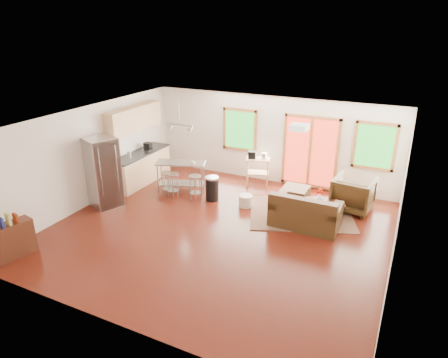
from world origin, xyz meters
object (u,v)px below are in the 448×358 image
at_px(kitchen_cart, 257,162).
at_px(ottoman, 295,195).
at_px(rug, 301,213).
at_px(coffee_table, 325,203).
at_px(armchair, 353,192).
at_px(loveseat, 305,214).
at_px(refrigerator, 103,172).
at_px(island, 181,171).

bearing_deg(kitchen_cart, ottoman, -27.57).
bearing_deg(ottoman, kitchen_cart, 152.43).
distance_m(rug, kitchen_cart, 2.28).
xyz_separation_m(coffee_table, kitchen_cart, (-2.27, 1.09, 0.39)).
relative_size(coffee_table, ottoman, 1.61).
distance_m(coffee_table, ottoman, 0.95).
relative_size(rug, kitchen_cart, 2.42).
bearing_deg(kitchen_cart, armchair, -10.02).
distance_m(loveseat, armchair, 1.66).
relative_size(ottoman, refrigerator, 0.36).
distance_m(refrigerator, island, 2.16).
height_order(rug, kitchen_cart, kitchen_cart).
height_order(rug, coffee_table, coffee_table).
relative_size(coffee_table, refrigerator, 0.58).
distance_m(refrigerator, kitchen_cart, 4.35).
height_order(loveseat, coffee_table, loveseat).
height_order(loveseat, refrigerator, refrigerator).
distance_m(rug, island, 3.57).
height_order(coffee_table, kitchen_cart, kitchen_cart).
bearing_deg(kitchen_cart, loveseat, -44.04).
bearing_deg(island, ottoman, 10.91).
xyz_separation_m(coffee_table, island, (-4.07, -0.25, 0.28)).
height_order(coffee_table, island, island).
bearing_deg(kitchen_cart, refrigerator, -135.80).
height_order(ottoman, island, island).
distance_m(coffee_table, island, 4.09).
height_order(island, kitchen_cart, kitchen_cart).
distance_m(coffee_table, refrigerator, 5.76).
distance_m(loveseat, coffee_table, 0.87).
bearing_deg(refrigerator, coffee_table, 41.68).
bearing_deg(armchair, ottoman, 15.15).
xyz_separation_m(loveseat, kitchen_cart, (-1.98, 1.91, 0.38)).
relative_size(refrigerator, kitchen_cart, 1.77).
height_order(loveseat, ottoman, loveseat).
height_order(rug, ottoman, ottoman).
height_order(coffee_table, ottoman, ottoman).
xyz_separation_m(coffee_table, refrigerator, (-5.39, -1.93, 0.60)).
xyz_separation_m(armchair, kitchen_cart, (-2.85, 0.50, 0.22)).
height_order(ottoman, refrigerator, refrigerator).
xyz_separation_m(loveseat, armchair, (0.87, 1.41, 0.16)).
xyz_separation_m(loveseat, refrigerator, (-5.09, -1.11, 0.59)).
height_order(ottoman, kitchen_cart, kitchen_cart).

